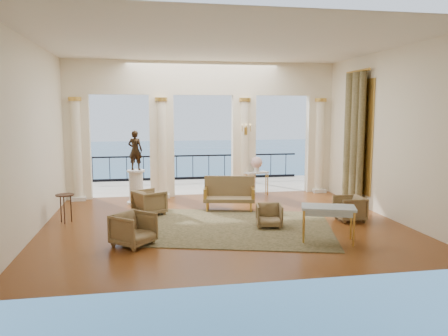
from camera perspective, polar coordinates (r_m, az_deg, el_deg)
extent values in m
plane|color=#4A240A|center=(11.37, -0.16, -7.17)|extent=(9.00, 9.00, 0.00)
plane|color=white|center=(7.12, 5.36, 2.40)|extent=(9.00, 0.00, 9.00)
plane|color=white|center=(11.17, -23.60, 3.64)|extent=(0.00, 8.00, 8.00)
plane|color=white|center=(12.60, 20.50, 4.15)|extent=(0.00, 8.00, 8.00)
plane|color=white|center=(11.12, -0.17, 15.87)|extent=(9.00, 9.00, 0.00)
cube|color=#FEEDCC|center=(14.85, -2.77, 11.61)|extent=(9.00, 0.30, 1.10)
cube|color=#FEEDCC|center=(14.90, -18.56, 2.56)|extent=(0.80, 0.30, 3.40)
cylinder|color=#FEEDCC|center=(14.73, -18.65, 2.11)|extent=(0.28, 0.28, 3.20)
cylinder|color=gold|center=(14.68, -18.92, 8.53)|extent=(0.40, 0.40, 0.12)
cube|color=silver|center=(14.95, -18.40, -3.77)|extent=(0.45, 0.45, 0.12)
cube|color=#FEEDCC|center=(14.75, -8.12, 2.82)|extent=(0.80, 0.30, 3.40)
cylinder|color=#FEEDCC|center=(14.57, -8.09, 2.38)|extent=(0.28, 0.28, 3.20)
cylinder|color=gold|center=(14.52, -8.21, 8.87)|extent=(0.40, 0.40, 0.12)
cube|color=silver|center=(14.79, -7.98, -3.58)|extent=(0.45, 0.45, 0.12)
cube|color=#FEEDCC|center=(15.10, 2.57, 3.00)|extent=(0.80, 0.30, 3.40)
cylinder|color=#FEEDCC|center=(14.93, 2.72, 2.56)|extent=(0.28, 0.28, 3.20)
cylinder|color=gold|center=(14.88, 2.76, 8.91)|extent=(0.40, 0.40, 0.12)
cube|color=silver|center=(15.14, 2.68, -3.25)|extent=(0.45, 0.45, 0.12)
cube|color=#FEEDCC|center=(15.91, 12.12, 3.07)|extent=(0.80, 0.30, 3.40)
cylinder|color=#FEEDCC|center=(15.75, 12.36, 2.65)|extent=(0.28, 0.28, 3.20)
cylinder|color=gold|center=(15.70, 12.53, 8.66)|extent=(0.40, 0.40, 0.12)
cube|color=silver|center=(15.95, 12.20, -2.87)|extent=(0.45, 0.45, 0.12)
cube|color=#ACA18E|center=(17.00, -3.52, -2.45)|extent=(10.00, 3.60, 0.10)
cube|color=black|center=(18.43, -4.11, 1.61)|extent=(9.00, 0.06, 0.06)
cube|color=black|center=(18.55, -4.08, -1.31)|extent=(9.00, 0.06, 0.10)
cylinder|color=black|center=(18.49, -4.09, 0.07)|extent=(0.03, 0.03, 1.00)
cylinder|color=black|center=(18.53, -16.81, -0.22)|extent=(0.03, 0.03, 1.00)
cylinder|color=black|center=(19.34, 8.08, 0.34)|extent=(0.03, 0.03, 1.00)
cylinder|color=#4C3823|center=(17.88, 2.54, 4.98)|extent=(0.20, 0.20, 4.20)
plane|color=#1F5788|center=(71.42, -8.44, 0.25)|extent=(160.00, 160.00, 0.00)
cylinder|color=#4D4A29|center=(13.43, 17.45, 3.39)|extent=(0.26, 0.26, 4.00)
cylinder|color=#4D4A29|center=(13.81, 16.44, 3.53)|extent=(0.32, 0.32, 4.00)
cylinder|color=#4D4A29|center=(14.23, 15.78, 3.66)|extent=(0.26, 0.26, 4.00)
cylinder|color=gold|center=(13.88, 17.10, 12.00)|extent=(0.08, 1.40, 0.08)
cube|color=gold|center=(13.90, 17.23, 3.94)|extent=(0.04, 1.60, 3.40)
cube|color=gold|center=(14.76, 2.85, 4.84)|extent=(0.10, 0.04, 0.25)
cylinder|color=gold|center=(14.64, 2.39, 5.21)|extent=(0.02, 0.02, 0.22)
cylinder|color=gold|center=(14.67, 2.93, 5.21)|extent=(0.02, 0.02, 0.22)
cylinder|color=gold|center=(14.71, 3.46, 5.22)|extent=(0.02, 0.02, 0.22)
cube|color=#282E19|center=(10.94, 1.65, -7.72)|extent=(5.43, 4.71, 0.02)
imported|color=#463B21|center=(9.63, -11.76, -7.65)|extent=(1.03, 1.04, 0.78)
imported|color=#463B21|center=(10.96, 5.92, -6.05)|extent=(0.72, 0.68, 0.64)
imported|color=#463B21|center=(11.99, 16.10, -4.94)|extent=(0.67, 0.71, 0.72)
imported|color=#463B21|center=(12.33, -9.72, -4.29)|extent=(0.98, 0.99, 0.77)
cube|color=#463B21|center=(12.69, 0.67, -4.12)|extent=(1.56, 0.88, 0.11)
cube|color=#463B21|center=(12.90, 0.70, -2.35)|extent=(1.46, 0.38, 0.60)
cube|color=gold|center=(12.68, -2.43, -3.23)|extent=(0.21, 0.60, 0.28)
cube|color=gold|center=(12.66, 3.78, -3.26)|extent=(0.21, 0.60, 0.28)
cylinder|color=gold|center=(12.52, -2.25, -5.17)|extent=(0.05, 0.05, 0.27)
cylinder|color=gold|center=(12.50, 3.56, -5.20)|extent=(0.05, 0.05, 0.27)
cylinder|color=gold|center=(12.99, -2.10, -4.71)|extent=(0.05, 0.05, 0.27)
cylinder|color=gold|center=(12.97, 3.49, -4.74)|extent=(0.05, 0.05, 0.27)
cube|color=#9AB3C3|center=(9.90, 13.47, -5.03)|extent=(1.30, 0.98, 0.05)
cylinder|color=gold|center=(9.71, 10.38, -7.60)|extent=(0.05, 0.05, 0.74)
cylinder|color=gold|center=(9.79, 16.60, -7.68)|extent=(0.05, 0.05, 0.74)
cylinder|color=gold|center=(10.22, 10.34, -6.84)|extent=(0.05, 0.05, 0.74)
cylinder|color=gold|center=(10.29, 16.25, -6.92)|extent=(0.05, 0.05, 0.74)
cylinder|color=silver|center=(13.90, -11.35, -4.45)|extent=(0.58, 0.58, 0.08)
cylinder|color=silver|center=(13.81, -11.40, -2.44)|extent=(0.43, 0.43, 0.93)
cylinder|color=silver|center=(13.73, -11.46, -0.37)|extent=(0.54, 0.54, 0.06)
imported|color=black|center=(13.66, -11.53, 2.29)|extent=(0.51, 0.42, 1.22)
cube|color=silver|center=(15.00, 4.26, -0.61)|extent=(0.90, 0.62, 0.05)
cylinder|color=gold|center=(14.75, 3.36, -2.30)|extent=(0.04, 0.04, 0.75)
cylinder|color=gold|center=(15.20, 5.63, -2.04)|extent=(0.04, 0.04, 0.75)
cylinder|color=gold|center=(14.94, 2.84, -2.18)|extent=(0.04, 0.04, 0.75)
cylinder|color=gold|center=(15.38, 5.10, -1.92)|extent=(0.04, 0.04, 0.75)
cylinder|color=white|center=(14.98, 4.27, -0.05)|extent=(0.20, 0.20, 0.25)
sphere|color=#D5939B|center=(14.96, 4.28, 0.72)|extent=(0.40, 0.40, 0.40)
cylinder|color=black|center=(11.95, -20.09, -3.33)|extent=(0.46, 0.46, 0.03)
cylinder|color=black|center=(12.06, -19.35, -5.00)|extent=(0.03, 0.03, 0.72)
cylinder|color=black|center=(12.11, -20.53, -5.00)|extent=(0.03, 0.03, 0.72)
cylinder|color=black|center=(11.88, -20.15, -5.23)|extent=(0.03, 0.03, 0.72)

